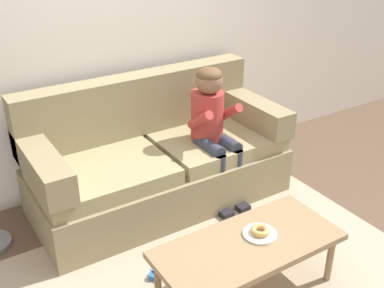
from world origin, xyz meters
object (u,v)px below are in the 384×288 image
couch (157,161)px  person_child (213,123)px  donut (260,231)px  coffee_table (248,248)px  toy_controller (164,272)px

couch → person_child: 0.55m
person_child → donut: size_ratio=9.18×
person_child → couch: bearing=151.9°
couch → person_child: bearing=-28.1°
coffee_table → person_child: bearing=66.5°
person_child → toy_controller: 1.21m
couch → toy_controller: size_ratio=8.90×
donut → toy_controller: size_ratio=0.53×
person_child → donut: 1.10m
couch → donut: couch is taller
couch → coffee_table: 1.25m
toy_controller → person_child: bearing=39.3°
person_child → toy_controller: bearing=-141.9°
coffee_table → donut: 0.13m
donut → person_child: bearing=71.3°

